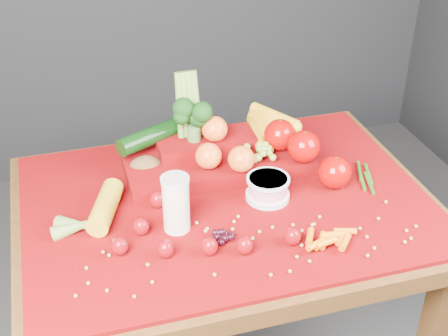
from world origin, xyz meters
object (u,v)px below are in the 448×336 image
object	(u,v)px
table	(226,232)
produce_mound	(231,149)
milk_glass	(176,202)
yogurt_bowl	(268,187)

from	to	relation	value
table	produce_mound	distance (m)	0.23
table	milk_glass	bearing A→B (deg)	-151.62
table	milk_glass	world-z (taller)	milk_glass
milk_glass	yogurt_bowl	distance (m)	0.27
yogurt_bowl	table	bearing A→B (deg)	168.30
table	yogurt_bowl	bearing A→B (deg)	-11.70
milk_glass	produce_mound	xyz separation A→B (m)	(0.21, 0.23, -0.02)
table	produce_mound	bearing A→B (deg)	68.08
produce_mound	yogurt_bowl	bearing A→B (deg)	-74.20
milk_glass	yogurt_bowl	bearing A→B (deg)	12.88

